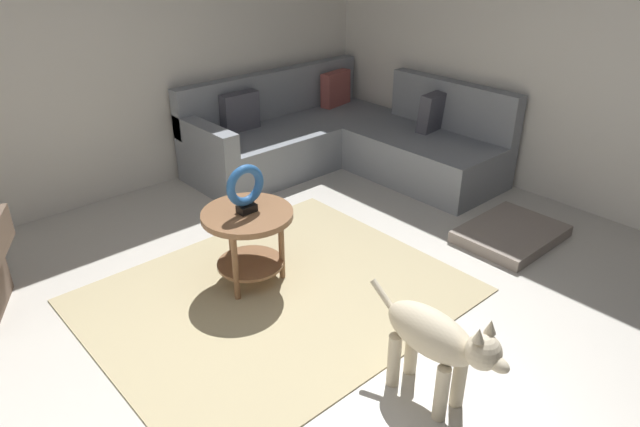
% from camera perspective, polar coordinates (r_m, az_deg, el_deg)
% --- Properties ---
extents(ground_plane, '(6.00, 6.00, 0.10)m').
position_cam_1_polar(ground_plane, '(3.35, 1.16, -15.15)').
color(ground_plane, beige).
extents(wall_back, '(6.00, 0.12, 2.70)m').
position_cam_1_polar(wall_back, '(5.11, -22.69, 15.58)').
color(wall_back, silver).
rests_on(wall_back, ground_plane).
extents(wall_right, '(0.12, 6.00, 2.70)m').
position_cam_1_polar(wall_right, '(5.05, 27.46, 14.55)').
color(wall_right, silver).
rests_on(wall_right, ground_plane).
extents(area_rug, '(2.30, 1.90, 0.01)m').
position_cam_1_polar(area_rug, '(3.81, -4.41, -8.18)').
color(area_rug, tan).
rests_on(area_rug, ground_plane).
extents(sectional_couch, '(2.20, 2.25, 0.88)m').
position_cam_1_polar(sectional_couch, '(5.64, 2.08, 7.39)').
color(sectional_couch, gray).
rests_on(sectional_couch, ground_plane).
extents(side_table, '(0.60, 0.60, 0.54)m').
position_cam_1_polar(side_table, '(3.75, -7.22, -1.51)').
color(side_table, brown).
rests_on(side_table, ground_plane).
extents(torus_sculpture, '(0.28, 0.08, 0.33)m').
position_cam_1_polar(torus_sculpture, '(3.62, -7.49, 2.58)').
color(torus_sculpture, black).
rests_on(torus_sculpture, side_table).
extents(dog_bed_mat, '(0.80, 0.60, 0.09)m').
position_cam_1_polar(dog_bed_mat, '(4.66, 18.59, -1.94)').
color(dog_bed_mat, gray).
rests_on(dog_bed_mat, ground_plane).
extents(dog, '(0.23, 0.85, 0.63)m').
position_cam_1_polar(dog, '(2.91, 11.60, -12.39)').
color(dog, beige).
rests_on(dog, ground_plane).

